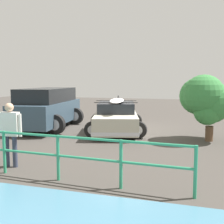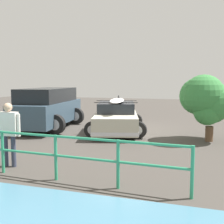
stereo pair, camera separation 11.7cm
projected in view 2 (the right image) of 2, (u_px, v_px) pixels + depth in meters
The scene contains 6 objects.
ground_plane at pixel (122, 130), 12.74m from camera, with size 44.00×44.00×0.02m, color #423D38.
sedan_car at pixel (116, 118), 12.08m from camera, with size 3.01×4.41×1.56m.
suv_car at pixel (48, 108), 13.09m from camera, with size 2.97×4.98×1.87m.
person_bystander at pixel (9, 129), 7.21m from camera, with size 0.65×0.23×1.66m.
railing_fence at pixel (28, 148), 6.50m from camera, with size 7.43×0.45×1.03m.
bush_near_left at pixel (206, 100), 10.32m from camera, with size 1.93×2.09×2.45m.
Camera 2 is at (-3.25, 12.15, 2.23)m, focal length 45.00 mm.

